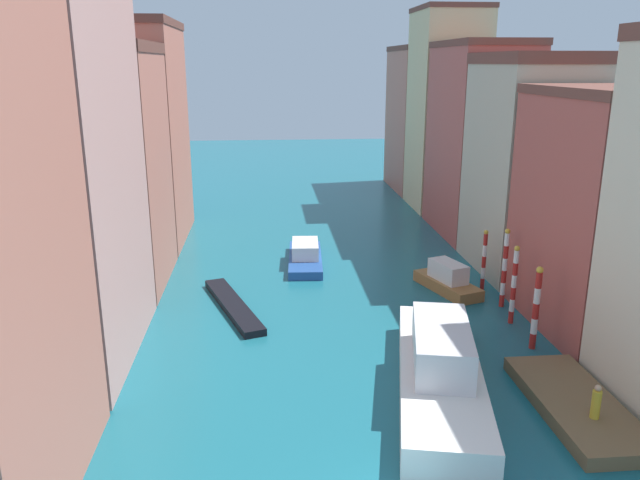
{
  "coord_description": "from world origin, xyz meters",
  "views": [
    {
      "loc": [
        -3.98,
        -16.17,
        14.0
      ],
      "look_at": [
        -0.1,
        27.22,
        1.5
      ],
      "focal_mm": 34.77,
      "sensor_mm": 36.0,
      "label": 1
    }
  ],
  "objects_px": {
    "waterfront_dock": "(576,405)",
    "person_on_dock": "(596,403)",
    "motorboat_0": "(448,280)",
    "motorboat_1": "(305,256)",
    "mooring_pole_3": "(484,259)",
    "mooring_pole_2": "(505,267)",
    "vaporetto_white": "(440,368)",
    "mooring_pole_0": "(536,307)",
    "gondola_black": "(233,306)",
    "mooring_pole_1": "(514,284)"
  },
  "relations": [
    {
      "from": "person_on_dock",
      "to": "motorboat_0",
      "type": "height_order",
      "value": "person_on_dock"
    },
    {
      "from": "person_on_dock",
      "to": "vaporetto_white",
      "type": "bearing_deg",
      "value": 145.53
    },
    {
      "from": "vaporetto_white",
      "to": "gondola_black",
      "type": "bearing_deg",
      "value": 132.46
    },
    {
      "from": "mooring_pole_1",
      "to": "vaporetto_white",
      "type": "relative_size",
      "value": 0.34
    },
    {
      "from": "mooring_pole_0",
      "to": "mooring_pole_3",
      "type": "distance_m",
      "value": 8.56
    },
    {
      "from": "vaporetto_white",
      "to": "gondola_black",
      "type": "height_order",
      "value": "vaporetto_white"
    },
    {
      "from": "mooring_pole_2",
      "to": "gondola_black",
      "type": "distance_m",
      "value": 16.13
    },
    {
      "from": "waterfront_dock",
      "to": "mooring_pole_1",
      "type": "xyz_separation_m",
      "value": [
        0.8,
        9.11,
        2.0
      ]
    },
    {
      "from": "mooring_pole_2",
      "to": "mooring_pole_1",
      "type": "bearing_deg",
      "value": -99.23
    },
    {
      "from": "person_on_dock",
      "to": "gondola_black",
      "type": "height_order",
      "value": "person_on_dock"
    },
    {
      "from": "waterfront_dock",
      "to": "gondola_black",
      "type": "relative_size",
      "value": 0.9
    },
    {
      "from": "waterfront_dock",
      "to": "motorboat_1",
      "type": "height_order",
      "value": "motorboat_1"
    },
    {
      "from": "mooring_pole_2",
      "to": "vaporetto_white",
      "type": "xyz_separation_m",
      "value": [
        -6.42,
        -9.39,
        -1.35
      ]
    },
    {
      "from": "gondola_black",
      "to": "mooring_pole_2",
      "type": "bearing_deg",
      "value": -3.66
    },
    {
      "from": "mooring_pole_1",
      "to": "gondola_black",
      "type": "relative_size",
      "value": 0.51
    },
    {
      "from": "mooring_pole_2",
      "to": "vaporetto_white",
      "type": "distance_m",
      "value": 11.45
    },
    {
      "from": "gondola_black",
      "to": "mooring_pole_3",
      "type": "bearing_deg",
      "value": 6.97
    },
    {
      "from": "mooring_pole_2",
      "to": "mooring_pole_0",
      "type": "bearing_deg",
      "value": -95.31
    },
    {
      "from": "gondola_black",
      "to": "motorboat_0",
      "type": "bearing_deg",
      "value": 7.91
    },
    {
      "from": "person_on_dock",
      "to": "mooring_pole_3",
      "type": "relative_size",
      "value": 0.36
    },
    {
      "from": "mooring_pole_1",
      "to": "waterfront_dock",
      "type": "bearing_deg",
      "value": -94.99
    },
    {
      "from": "waterfront_dock",
      "to": "vaporetto_white",
      "type": "bearing_deg",
      "value": 157.76
    },
    {
      "from": "motorboat_1",
      "to": "mooring_pole_0",
      "type": "bearing_deg",
      "value": -54.45
    },
    {
      "from": "mooring_pole_1",
      "to": "mooring_pole_2",
      "type": "relative_size",
      "value": 0.94
    },
    {
      "from": "mooring_pole_3",
      "to": "person_on_dock",
      "type": "bearing_deg",
      "value": -93.82
    },
    {
      "from": "mooring_pole_1",
      "to": "motorboat_0",
      "type": "bearing_deg",
      "value": 111.38
    },
    {
      "from": "motorboat_1",
      "to": "gondola_black",
      "type": "bearing_deg",
      "value": -120.39
    },
    {
      "from": "mooring_pole_1",
      "to": "mooring_pole_2",
      "type": "bearing_deg",
      "value": 80.77
    },
    {
      "from": "mooring_pole_0",
      "to": "gondola_black",
      "type": "relative_size",
      "value": 0.5
    },
    {
      "from": "mooring_pole_3",
      "to": "vaporetto_white",
      "type": "bearing_deg",
      "value": -116.91
    },
    {
      "from": "waterfront_dock",
      "to": "gondola_black",
      "type": "xyz_separation_m",
      "value": [
        -14.75,
        12.54,
        -0.09
      ]
    },
    {
      "from": "mooring_pole_0",
      "to": "mooring_pole_2",
      "type": "height_order",
      "value": "mooring_pole_2"
    },
    {
      "from": "mooring_pole_1",
      "to": "motorboat_1",
      "type": "xyz_separation_m",
      "value": [
        -10.73,
        11.65,
        -1.7
      ]
    },
    {
      "from": "waterfront_dock",
      "to": "motorboat_1",
      "type": "xyz_separation_m",
      "value": [
        -9.93,
        20.76,
        0.3
      ]
    },
    {
      "from": "mooring_pole_1",
      "to": "mooring_pole_3",
      "type": "xyz_separation_m",
      "value": [
        0.23,
        5.36,
        -0.29
      ]
    },
    {
      "from": "person_on_dock",
      "to": "mooring_pole_2",
      "type": "distance_m",
      "value": 13.07
    },
    {
      "from": "vaporetto_white",
      "to": "waterfront_dock",
      "type": "bearing_deg",
      "value": -22.24
    },
    {
      "from": "motorboat_1",
      "to": "mooring_pole_2",
      "type": "bearing_deg",
      "value": -39.7
    },
    {
      "from": "motorboat_0",
      "to": "motorboat_1",
      "type": "height_order",
      "value": "motorboat_0"
    },
    {
      "from": "mooring_pole_3",
      "to": "motorboat_1",
      "type": "height_order",
      "value": "mooring_pole_3"
    },
    {
      "from": "person_on_dock",
      "to": "mooring_pole_3",
      "type": "bearing_deg",
      "value": 86.18
    },
    {
      "from": "person_on_dock",
      "to": "waterfront_dock",
      "type": "bearing_deg",
      "value": 88.59
    },
    {
      "from": "waterfront_dock",
      "to": "person_on_dock",
      "type": "xyz_separation_m",
      "value": [
        -0.04,
        -1.43,
        0.95
      ]
    },
    {
      "from": "mooring_pole_3",
      "to": "vaporetto_white",
      "type": "relative_size",
      "value": 0.29
    },
    {
      "from": "person_on_dock",
      "to": "mooring_pole_2",
      "type": "bearing_deg",
      "value": 84.61
    },
    {
      "from": "mooring_pole_0",
      "to": "mooring_pole_2",
      "type": "bearing_deg",
      "value": 84.69
    },
    {
      "from": "person_on_dock",
      "to": "vaporetto_white",
      "type": "height_order",
      "value": "vaporetto_white"
    },
    {
      "from": "gondola_black",
      "to": "motorboat_0",
      "type": "xyz_separation_m",
      "value": [
        13.47,
        1.87,
        0.51
      ]
    },
    {
      "from": "mooring_pole_3",
      "to": "motorboat_0",
      "type": "bearing_deg",
      "value": -178.62
    },
    {
      "from": "mooring_pole_2",
      "to": "motorboat_0",
      "type": "height_order",
      "value": "mooring_pole_2"
    }
  ]
}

